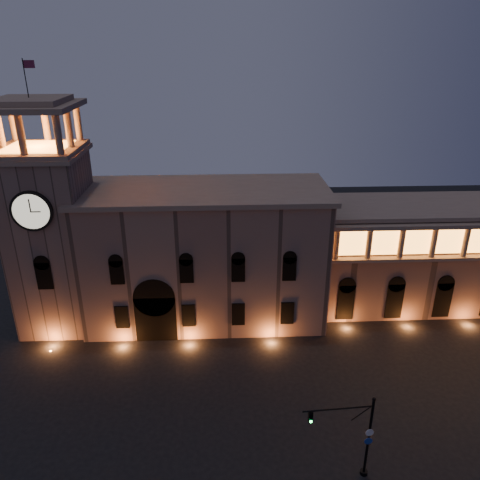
% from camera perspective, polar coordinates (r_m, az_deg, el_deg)
% --- Properties ---
extents(ground, '(160.00, 160.00, 0.00)m').
position_cam_1_polar(ground, '(47.19, -1.96, -23.13)').
color(ground, black).
rests_on(ground, ground).
extents(government_building, '(30.80, 12.80, 17.60)m').
position_cam_1_polar(government_building, '(60.18, -4.34, -1.81)').
color(government_building, '#866557').
rests_on(government_building, ground).
extents(clock_tower, '(9.80, 9.80, 32.40)m').
position_cam_1_polar(clock_tower, '(61.31, -21.95, 0.77)').
color(clock_tower, '#866557').
rests_on(clock_tower, ground).
extents(colonnade_wing, '(40.60, 11.50, 14.50)m').
position_cam_1_polar(colonnade_wing, '(70.27, 24.74, -1.49)').
color(colonnade_wing, '#806052').
rests_on(colonnade_wing, ground).
extents(traffic_light, '(6.05, 0.89, 8.30)m').
position_cam_1_polar(traffic_light, '(42.44, 14.07, -22.21)').
color(traffic_light, black).
rests_on(traffic_light, ground).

